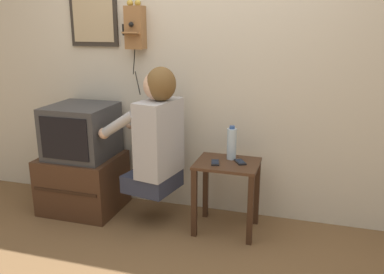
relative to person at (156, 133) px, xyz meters
The scene contains 10 objects.
wall_back 0.70m from the person, 58.02° to the left, with size 6.80×0.05×2.55m.
side_table 0.65m from the person, ahead, with size 0.47×0.38×0.56m.
person is the anchor object (origin of this frame).
tv_stand 0.89m from the person, behind, with size 0.64×0.55×0.48m.
television 0.71m from the person, behind, with size 0.51×0.52×0.44m.
wall_phone_antique 0.90m from the person, 132.55° to the left, with size 0.19×0.18×0.76m.
framed_picture 1.18m from the person, 152.33° to the left, with size 0.44×0.03×0.53m.
cell_phone_held 0.51m from the person, ahead, with size 0.09×0.13×0.01m.
cell_phone_spare 0.68m from the person, ahead, with size 0.11×0.14×0.01m.
water_bottle 0.59m from the person, 13.29° to the left, with size 0.07×0.07×0.26m.
Camera 1 is at (0.89, -2.00, 1.60)m, focal length 38.00 mm.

